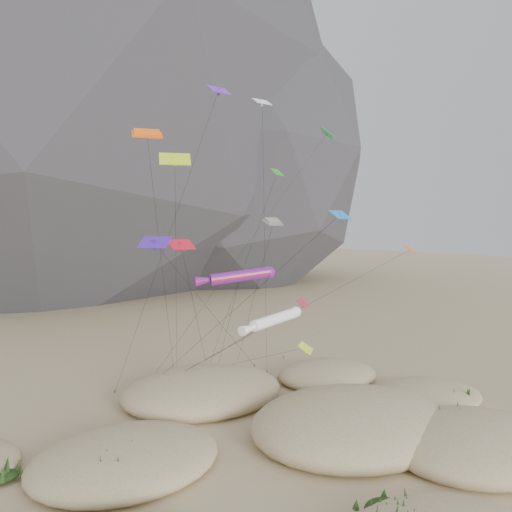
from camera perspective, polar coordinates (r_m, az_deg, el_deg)
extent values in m
plane|color=#CCB789|center=(38.25, 8.11, -22.24)|extent=(500.00, 500.00, 0.00)
ellipsoid|color=black|center=(150.18, -22.46, 19.92)|extent=(191.54, 147.29, 156.00)
ellipsoid|color=black|center=(158.37, -4.29, 11.12)|extent=(130.55, 126.41, 100.00)
ellipsoid|color=#CCB789|center=(41.94, 23.67, -18.99)|extent=(13.76, 11.70, 3.38)
ellipsoid|color=#CCB789|center=(37.95, -14.67, -21.49)|extent=(13.13, 11.16, 2.78)
ellipsoid|color=#CCB789|center=(42.39, 10.91, -18.24)|extent=(16.99, 14.45, 4.21)
ellipsoid|color=#CCB789|center=(52.04, 18.92, -14.77)|extent=(10.96, 9.31, 2.16)
ellipsoid|color=#CCB789|center=(49.87, -6.14, -15.03)|extent=(15.77, 13.41, 3.55)
ellipsoid|color=#CCB789|center=(55.85, 8.12, -13.25)|extent=(11.28, 9.59, 2.61)
ellipsoid|color=black|center=(32.55, 14.48, -26.20)|extent=(2.48, 2.12, 0.74)
ellipsoid|color=black|center=(43.90, 21.95, -17.58)|extent=(3.54, 3.03, 1.06)
ellipsoid|color=black|center=(40.69, 24.48, -19.66)|extent=(2.35, 2.01, 0.71)
ellipsoid|color=black|center=(36.08, -14.92, -22.57)|extent=(2.71, 2.32, 0.81)
ellipsoid|color=black|center=(37.87, -11.24, -21.38)|extent=(2.33, 2.00, 0.70)
ellipsoid|color=black|center=(41.67, 8.52, -18.38)|extent=(2.96, 2.53, 0.89)
ellipsoid|color=black|center=(45.70, 10.69, -16.55)|extent=(2.82, 2.41, 0.85)
ellipsoid|color=black|center=(39.29, 5.20, -20.06)|extent=(2.69, 2.30, 0.81)
ellipsoid|color=black|center=(51.63, 22.34, -14.85)|extent=(2.02, 1.73, 0.61)
ellipsoid|color=black|center=(48.92, -5.94, -15.15)|extent=(3.38, 2.89, 1.01)
ellipsoid|color=black|center=(48.38, -2.72, -15.48)|extent=(2.16, 1.85, 0.65)
ellipsoid|color=black|center=(56.27, 8.27, -13.01)|extent=(2.07, 1.77, 0.62)
ellipsoid|color=black|center=(53.63, 6.91, -13.93)|extent=(2.48, 2.12, 0.74)
ellipsoid|color=black|center=(38.80, -26.77, -21.53)|extent=(1.78, 1.52, 0.53)
cylinder|color=#3F2D1E|center=(52.01, -13.10, -15.07)|extent=(0.08, 0.08, 0.30)
cylinder|color=#3F2D1E|center=(56.73, -9.01, -13.46)|extent=(0.08, 0.08, 0.30)
cylinder|color=#3F2D1E|center=(59.26, -5.56, -12.70)|extent=(0.08, 0.08, 0.30)
cylinder|color=#3F2D1E|center=(60.34, -0.14, -12.39)|extent=(0.08, 0.08, 0.30)
cylinder|color=#3F2D1E|center=(57.87, 1.26, -13.08)|extent=(0.08, 0.08, 0.30)
cylinder|color=#3F2D1E|center=(54.12, -13.84, -14.35)|extent=(0.08, 0.08, 0.30)
cylinder|color=#3F2D1E|center=(64.06, 3.19, -11.46)|extent=(0.08, 0.08, 0.30)
cylinder|color=#3F2D1E|center=(53.26, -15.85, -14.67)|extent=(0.08, 0.08, 0.30)
cylinder|color=red|center=(42.45, -1.80, -2.29)|extent=(5.38, 2.41, 1.51)
sphere|color=red|center=(43.25, 1.54, -1.90)|extent=(1.01, 1.01, 1.01)
cone|color=red|center=(41.74, -5.60, -2.76)|extent=(2.33, 1.44, 1.08)
cylinder|color=black|center=(49.67, -3.40, -8.67)|extent=(4.57, 12.14, 12.36)
cylinder|color=white|center=(42.13, 2.27, -7.20)|extent=(5.75, 2.30, 1.30)
sphere|color=white|center=(44.30, 4.57, -6.39)|extent=(0.95, 0.95, 0.95)
cone|color=white|center=(39.84, -0.55, -8.22)|extent=(2.44, 1.37, 0.97)
cylinder|color=black|center=(47.39, -5.40, -11.47)|extent=(5.12, 13.84, 8.82)
cube|color=#F75E0D|center=(46.69, -12.35, 13.40)|extent=(2.85, 1.81, 0.78)
cube|color=#F75E0D|center=(46.72, -12.35, 13.65)|extent=(2.40, 1.47, 0.76)
cylinder|color=black|center=(50.73, -10.67, -1.40)|extent=(5.99, 7.50, 24.73)
cube|color=#E84618|center=(47.53, 1.98, 3.84)|extent=(2.31, 1.41, 0.61)
cube|color=#E84618|center=(47.54, 1.98, 4.08)|extent=(1.95, 1.15, 0.60)
cylinder|color=black|center=(54.94, -0.33, -5.08)|extent=(4.61, 13.49, 16.93)
cube|color=green|center=(55.79, 8.09, 13.72)|extent=(2.52, 2.65, 1.01)
cube|color=green|center=(55.77, 8.09, 13.57)|extent=(0.44, 0.44, 0.82)
cylinder|color=black|center=(51.32, -2.10, -0.22)|extent=(19.24, 5.69, 26.56)
cube|color=#B9E618|center=(41.62, -9.25, 10.89)|extent=(2.76, 2.03, 1.11)
cube|color=#B9E618|center=(41.60, -9.25, 10.68)|extent=(0.43, 0.48, 0.82)
cylinder|color=black|center=(48.10, -9.11, -3.24)|extent=(5.69, 11.82, 21.96)
cube|color=silver|center=(52.50, 0.71, 17.23)|extent=(1.89, 1.02, 0.69)
cube|color=silver|center=(52.47, 0.71, 17.07)|extent=(0.23, 0.20, 0.65)
cylinder|color=black|center=(53.28, 1.00, 1.27)|extent=(3.13, 3.42, 29.06)
cube|color=#5D21C3|center=(45.17, -4.28, 18.41)|extent=(2.15, 1.27, 0.80)
cube|color=#5D21C3|center=(45.13, -4.27, 18.22)|extent=(0.27, 0.28, 0.69)
cylinder|color=black|center=(46.95, -10.59, 0.41)|extent=(6.00, 10.50, 28.21)
cube|color=blue|center=(43.66, 9.58, 4.67)|extent=(2.26, 1.49, 0.79)
cube|color=blue|center=(43.66, 9.58, 4.47)|extent=(0.29, 0.28, 0.71)
cylinder|color=black|center=(46.24, -2.58, -6.25)|extent=(12.49, 14.75, 17.52)
cube|color=#F65E0C|center=(51.84, 17.22, 0.70)|extent=(2.69, 2.42, 0.80)
cube|color=#F65E0C|center=(51.85, 17.22, 0.54)|extent=(0.35, 0.33, 0.82)
cylinder|color=black|center=(49.68, 2.31, -7.51)|extent=(22.81, 14.08, 14.22)
cube|color=#421CA5|center=(37.27, -11.54, 1.54)|extent=(2.37, 2.46, 0.87)
cube|color=#421CA5|center=(37.27, -11.54, 1.31)|extent=(0.37, 0.38, 0.77)
cylinder|color=black|center=(48.25, -4.55, -7.17)|extent=(18.33, 13.61, 15.34)
cube|color=red|center=(38.65, -8.58, 1.30)|extent=(2.26, 1.38, 0.79)
cube|color=red|center=(38.66, -8.58, 1.08)|extent=(0.28, 0.26, 0.73)
cylinder|color=black|center=(48.60, -6.77, -7.24)|extent=(10.70, 15.13, 15.12)
cube|color=red|center=(46.50, 5.38, -5.37)|extent=(1.92, 1.76, 0.68)
cube|color=red|center=(46.52, 5.38, -5.56)|extent=(0.29, 0.29, 0.59)
cylinder|color=black|center=(51.11, -2.45, -9.95)|extent=(6.21, 13.89, 9.44)
cube|color=#259416|center=(53.71, 2.44, 9.54)|extent=(1.96, 1.50, 0.78)
cube|color=#259416|center=(53.70, 2.44, 9.38)|extent=(0.31, 0.34, 0.59)
cylinder|color=black|center=(55.30, -1.73, -2.19)|extent=(4.58, 7.25, 22.27)
cube|color=#E2F81A|center=(41.67, 5.72, -10.40)|extent=(2.09, 2.01, 0.67)
cube|color=#E2F81A|center=(41.71, 5.72, -10.60)|extent=(0.29, 0.29, 0.65)
cylinder|color=black|center=(50.24, -0.88, -11.86)|extent=(1.41, 19.01, 6.59)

